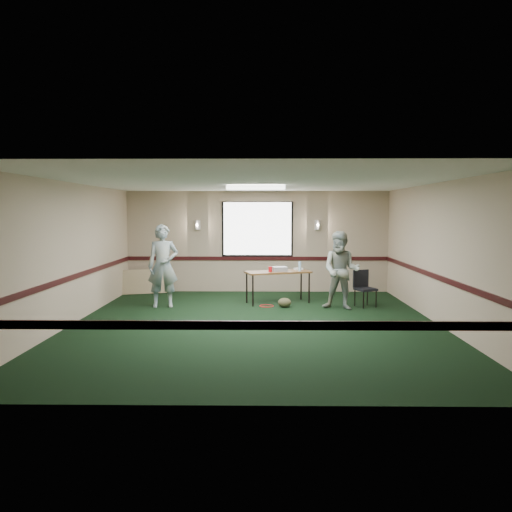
{
  "coord_description": "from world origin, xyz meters",
  "views": [
    {
      "loc": [
        0.15,
        -9.35,
        2.13
      ],
      "look_at": [
        0.0,
        1.3,
        1.2
      ],
      "focal_mm": 35.0,
      "sensor_mm": 36.0,
      "label": 1
    }
  ],
  "objects_px": {
    "folding_table": "(278,274)",
    "conference_chair": "(363,285)",
    "person_left": "(163,266)",
    "projector": "(280,269)",
    "person_right": "(341,271)"
  },
  "relations": [
    {
      "from": "conference_chair",
      "to": "person_left",
      "type": "xyz_separation_m",
      "value": [
        -4.54,
        -0.14,
        0.45
      ]
    },
    {
      "from": "folding_table",
      "to": "conference_chair",
      "type": "height_order",
      "value": "conference_chair"
    },
    {
      "from": "folding_table",
      "to": "person_left",
      "type": "bearing_deg",
      "value": 172.52
    },
    {
      "from": "projector",
      "to": "conference_chair",
      "type": "height_order",
      "value": "projector"
    },
    {
      "from": "conference_chair",
      "to": "person_left",
      "type": "distance_m",
      "value": 4.57
    },
    {
      "from": "conference_chair",
      "to": "person_right",
      "type": "distance_m",
      "value": 0.78
    },
    {
      "from": "person_left",
      "to": "folding_table",
      "type": "bearing_deg",
      "value": 1.15
    },
    {
      "from": "person_left",
      "to": "person_right",
      "type": "distance_m",
      "value": 3.98
    },
    {
      "from": "folding_table",
      "to": "projector",
      "type": "relative_size",
      "value": 5.04
    },
    {
      "from": "folding_table",
      "to": "conference_chair",
      "type": "xyz_separation_m",
      "value": [
        1.94,
        -0.37,
        -0.22
      ]
    },
    {
      "from": "folding_table",
      "to": "person_left",
      "type": "distance_m",
      "value": 2.67
    },
    {
      "from": "person_right",
      "to": "person_left",
      "type": "bearing_deg",
      "value": -164.79
    },
    {
      "from": "folding_table",
      "to": "conference_chair",
      "type": "distance_m",
      "value": 1.98
    },
    {
      "from": "person_left",
      "to": "person_right",
      "type": "xyz_separation_m",
      "value": [
        3.97,
        -0.23,
        -0.07
      ]
    },
    {
      "from": "projector",
      "to": "conference_chair",
      "type": "bearing_deg",
      "value": -23.57
    }
  ]
}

